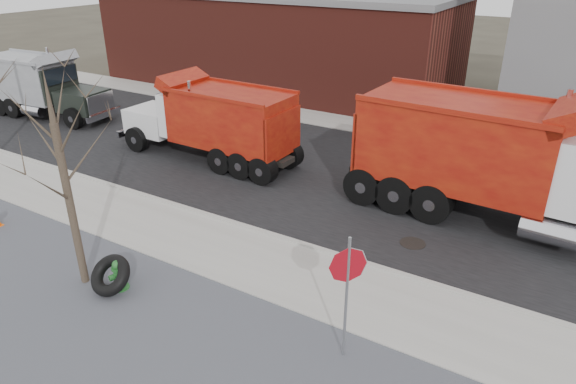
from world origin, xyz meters
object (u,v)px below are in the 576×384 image
Objects in this scene: dump_truck_red_a at (503,158)px; dump_truck_grey at (39,83)px; fire_hydrant at (118,276)px; dump_truck_red_b at (212,119)px; truck_tire at (110,275)px; stop_sign at (348,278)px.

dump_truck_grey is at bearing -177.20° from dump_truck_red_a.
fire_hydrant is 0.11× the size of dump_truck_red_b.
dump_truck_red_b is at bearing 112.09° from truck_tire.
fire_hydrant is 10.71m from dump_truck_red_a.
fire_hydrant is at bearing -127.47° from dump_truck_red_a.
truck_tire is at bearing 113.24° from dump_truck_red_b.
stop_sign is 7.49m from dump_truck_red_a.
stop_sign is 11.17m from dump_truck_red_b.
dump_truck_grey is (-20.79, -0.06, -0.39)m from dump_truck_red_a.
dump_truck_red_b is (-3.26, 7.69, 1.24)m from fire_hydrant.
truck_tire is 10.86m from dump_truck_red_a.
dump_truck_red_a is at bearing 56.18° from stop_sign.
stop_sign is at bearing -97.72° from dump_truck_red_a.
stop_sign is 0.36× the size of dump_truck_red_b.
truck_tire is 0.11× the size of dump_truck_red_a.
stop_sign is (5.47, 0.73, 1.48)m from fire_hydrant.
fire_hydrant is at bearing 114.11° from dump_truck_red_b.
stop_sign is at bearing -25.71° from dump_truck_grey.
fire_hydrant is at bearing 65.05° from truck_tire.
stop_sign is at bearing 142.58° from dump_truck_red_b.
truck_tire is 5.79m from stop_sign.
truck_tire is 0.38× the size of stop_sign.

